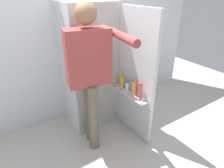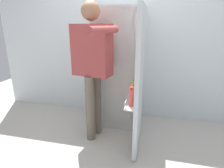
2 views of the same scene
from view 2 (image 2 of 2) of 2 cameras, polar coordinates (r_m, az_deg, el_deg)
ground_plane at (r=2.67m, az=-0.34°, el=-16.18°), size 6.99×6.99×0.00m
kitchen_wall at (r=3.07m, az=3.55°, el=13.04°), size 4.40×0.10×2.48m
refrigerator at (r=2.76m, az=2.56°, el=4.49°), size 0.72×1.22×1.72m
person at (r=2.35m, az=-5.84°, el=7.27°), size 0.59×0.86×1.75m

